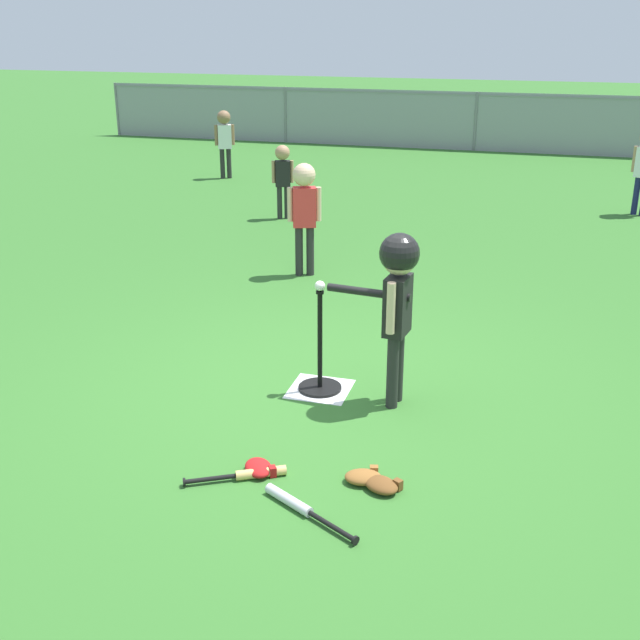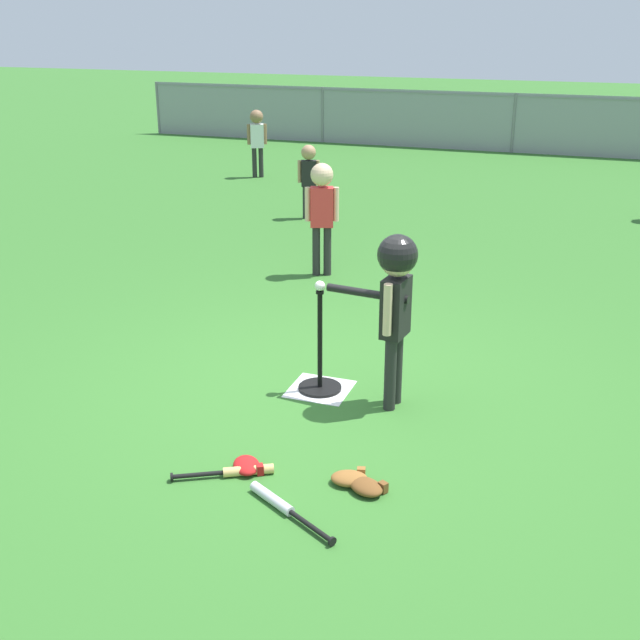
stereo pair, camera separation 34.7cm
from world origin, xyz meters
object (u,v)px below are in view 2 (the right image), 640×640
Objects in this scene: fielder_deep_right at (322,204)px; fielder_near_right at (309,171)px; spare_bat_silver at (280,504)px; glove_tossed_aside at (367,487)px; baseball_on_tee at (320,286)px; fielder_deep_left at (257,134)px; spare_bat_wood at (238,471)px; glove_near_bats at (350,478)px; batting_tee at (320,373)px; batter_child at (396,286)px; glove_by_plate at (247,465)px.

fielder_deep_right is 2.51m from fielder_near_right.
glove_tossed_aside is (0.41, 0.33, 0.01)m from spare_bat_silver.
baseball_on_tee is 0.27× the size of glove_tossed_aside.
spare_bat_wood is (3.67, -8.60, -0.69)m from fielder_deep_left.
fielder_deep_left is at bearing 117.15° from glove_near_bats.
glove_tossed_aside is at bearing -58.87° from batting_tee.
spare_bat_wood is 2.09× the size of glove_tossed_aside.
batting_tee is 0.78× the size of fielder_near_right.
fielder_near_right is 3.64× the size of glove_tossed_aside.
batter_child is 1.55m from glove_by_plate.
glove_near_bats is at bearing -62.30° from baseball_on_tee.
fielder_deep_left reaches higher than batting_tee.
baseball_on_tee is 5.27m from fielder_near_right.
fielder_deep_right is (-0.92, 2.61, -0.05)m from baseball_on_tee.
glove_by_plate is (3.70, -8.53, -0.68)m from fielder_deep_left.
fielder_deep_right is 3.98m from glove_by_plate.
fielder_deep_right is 1.06× the size of fielder_deep_left.
baseball_on_tee is 0.13× the size of spare_bat_wood.
fielder_deep_right reaches higher than batting_tee.
baseball_on_tee is at bearing 117.70° from glove_near_bats.
glove_by_plate is (-0.04, -1.21, -0.77)m from baseball_on_tee.
fielder_deep_left is at bearing 117.06° from batting_tee.
baseball_on_tee is 0.06× the size of batter_child.
spare_bat_silver is (0.30, -1.51, -0.78)m from baseball_on_tee.
fielder_deep_left reaches higher than baseball_on_tee.
spare_bat_silver is 2.33× the size of glove_by_plate.
fielder_near_right is (-1.92, 4.91, -0.17)m from baseball_on_tee.
fielder_near_right is (-1.92, 4.91, 0.50)m from batting_tee.
glove_near_bats is at bearing -68.03° from fielder_deep_right.
fielder_deep_right is at bearing 109.33° from baseball_on_tee.
baseball_on_tee is 2.77m from fielder_deep_right.
fielder_deep_right is at bearing 102.29° from spare_bat_wood.
fielder_near_right is at bearing 111.37° from baseball_on_tee.
batter_child is 1.70m from spare_bat_silver.
glove_near_bats is (0.66, 0.15, 0.01)m from spare_bat_wood.
spare_bat_silver is at bearing -73.55° from fielder_deep_right.
spare_bat_silver is (2.22, -6.42, -0.60)m from fielder_near_right.
baseball_on_tee is 0.27× the size of glove_by_plate.
fielder_deep_right is (-0.92, 2.61, 0.63)m from batting_tee.
fielder_deep_left is 9.74m from spare_bat_silver.
baseball_on_tee is 0.06× the size of fielder_deep_right.
spare_bat_silver is at bearing -78.73° from baseball_on_tee.
spare_bat_silver is (4.04, -8.83, -0.69)m from fielder_deep_left.
fielder_deep_right reaches higher than spare_bat_wood.
fielder_deep_right reaches higher than fielder_deep_left.
batting_tee is 1.28m from glove_near_bats.
baseball_on_tee is 8.22m from fielder_deep_left.
baseball_on_tee is at bearing 88.15° from glove_by_plate.
batting_tee is 1.54m from spare_bat_silver.
baseball_on_tee is 0.07× the size of fielder_deep_left.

